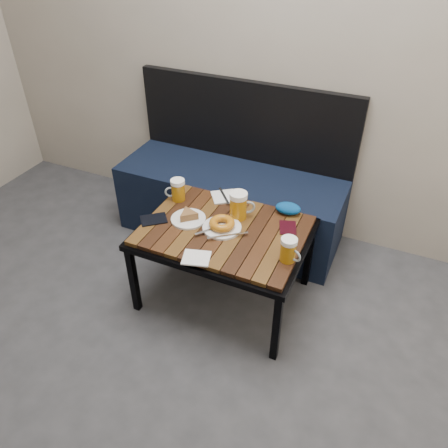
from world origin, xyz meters
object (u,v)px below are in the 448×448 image
at_px(passport_burgundy, 288,228).
at_px(knit_pouch, 288,208).
at_px(beer_mug_left, 178,190).
at_px(passport_navy, 154,219).
at_px(bench, 232,196).
at_px(plate_pie, 188,217).
at_px(beer_mug_right, 289,250).
at_px(plate_bagel, 222,225).
at_px(beer_mug_centre, 239,205).
at_px(cafe_table, 224,235).

xyz_separation_m(passport_burgundy, knit_pouch, (-0.04, 0.13, 0.03)).
relative_size(beer_mug_left, passport_navy, 0.94).
relative_size(bench, plate_pie, 7.80).
xyz_separation_m(beer_mug_right, plate_bagel, (-0.37, 0.09, -0.04)).
relative_size(beer_mug_left, knit_pouch, 0.92).
bearing_deg(plate_bagel, knit_pouch, 45.78).
height_order(bench, plate_pie, bench).
bearing_deg(beer_mug_left, passport_navy, 55.91).
xyz_separation_m(plate_pie, plate_bagel, (0.19, 0.00, 0.00)).
relative_size(bench, beer_mug_centre, 9.55).
relative_size(bench, beer_mug_left, 11.36).
relative_size(cafe_table, beer_mug_right, 6.96).
bearing_deg(knit_pouch, cafe_table, -133.95).
distance_m(plate_bagel, passport_navy, 0.36).
bearing_deg(cafe_table, beer_mug_left, 157.62).
height_order(beer_mug_right, plate_pie, beer_mug_right).
xyz_separation_m(passport_navy, knit_pouch, (0.61, 0.34, 0.03)).
xyz_separation_m(cafe_table, beer_mug_left, (-0.34, 0.14, 0.11)).
bearing_deg(plate_bagel, passport_navy, -168.10).
bearing_deg(bench, beer_mug_centre, -62.97).
height_order(cafe_table, passport_burgundy, passport_burgundy).
height_order(passport_navy, knit_pouch, knit_pouch).
distance_m(beer_mug_left, passport_burgundy, 0.63).
bearing_deg(beer_mug_centre, bench, 89.92).
distance_m(cafe_table, passport_navy, 0.37).
xyz_separation_m(bench, beer_mug_left, (-0.14, -0.43, 0.26)).
relative_size(beer_mug_left, beer_mug_right, 1.02).
relative_size(cafe_table, plate_bagel, 3.50).
bearing_deg(passport_navy, bench, 126.40).
height_order(plate_pie, passport_burgundy, plate_pie).
xyz_separation_m(bench, passport_burgundy, (0.49, -0.44, 0.20)).
height_order(plate_bagel, passport_burgundy, plate_bagel).
distance_m(bench, beer_mug_right, 0.91).
relative_size(beer_mug_centre, passport_navy, 1.11).
xyz_separation_m(beer_mug_centre, plate_pie, (-0.23, -0.13, -0.05)).
relative_size(cafe_table, knit_pouch, 6.29).
bearing_deg(plate_bagel, beer_mug_left, 156.13).
bearing_deg(cafe_table, bench, 109.41).
xyz_separation_m(beer_mug_left, plate_pie, (0.14, -0.15, -0.04)).
xyz_separation_m(beer_mug_right, knit_pouch, (-0.11, 0.36, -0.03)).
distance_m(cafe_table, passport_burgundy, 0.32).
bearing_deg(beer_mug_right, beer_mug_centre, 169.23).
relative_size(cafe_table, beer_mug_left, 6.82).
height_order(beer_mug_centre, plate_pie, beer_mug_centre).
relative_size(bench, cafe_table, 1.67).
xyz_separation_m(bench, plate_pie, (0.00, -0.58, 0.22)).
bearing_deg(knit_pouch, beer_mug_right, -72.68).
height_order(bench, beer_mug_centre, bench).
bearing_deg(knit_pouch, passport_burgundy, -72.33).
bearing_deg(passport_burgundy, beer_mug_right, -91.78).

